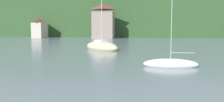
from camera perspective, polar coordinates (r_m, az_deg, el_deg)
wooded_hillside at (r=112.15m, az=-6.92°, el=6.82°), size 352.00×47.04×40.05m
shore_building_west at (r=82.62m, az=-15.83°, el=4.96°), size 3.33×5.72×6.22m
shore_building_westcentral at (r=76.24m, az=-1.97°, el=6.55°), size 6.48×4.82×10.10m
sailboat_far_0 at (r=39.64m, az=-2.32°, el=0.97°), size 6.95×6.53×8.69m
sailboat_mid_6 at (r=23.74m, az=12.95°, el=-2.85°), size 4.94×1.51×7.22m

